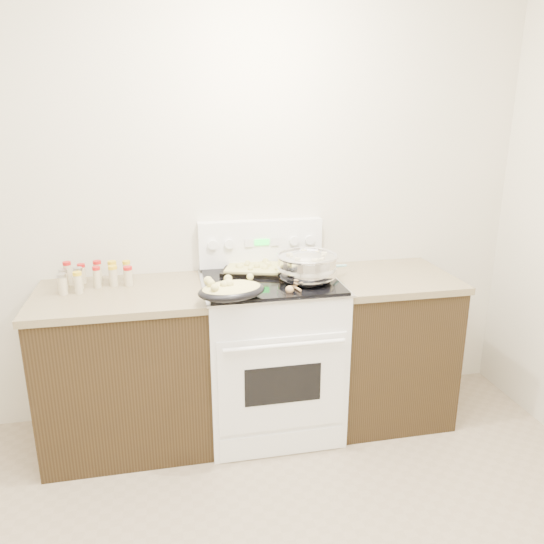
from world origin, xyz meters
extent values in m
cube|color=beige|center=(0.00, 1.77, 1.35)|extent=(4.00, 0.05, 2.70)
cube|color=black|center=(-0.48, 1.43, 0.44)|extent=(0.90, 0.64, 0.88)
cube|color=brown|center=(-0.48, 1.43, 0.90)|extent=(0.93, 0.67, 0.04)
cube|color=black|center=(1.08, 1.43, 0.44)|extent=(0.70, 0.64, 0.88)
cube|color=brown|center=(1.08, 1.43, 0.90)|extent=(0.73, 0.67, 0.04)
cube|color=white|center=(0.35, 1.42, 0.46)|extent=(0.76, 0.66, 0.92)
cube|color=white|center=(0.35, 1.08, 0.45)|extent=(0.70, 0.01, 0.55)
cube|color=black|center=(0.35, 1.08, 0.46)|extent=(0.42, 0.01, 0.22)
cylinder|color=white|center=(0.35, 1.04, 0.70)|extent=(0.65, 0.02, 0.02)
cube|color=white|center=(0.35, 1.09, 0.08)|extent=(0.70, 0.01, 0.14)
cube|color=silver|center=(0.35, 1.42, 0.93)|extent=(0.78, 0.68, 0.01)
cube|color=black|center=(0.35, 1.42, 0.94)|extent=(0.74, 0.64, 0.01)
cube|color=white|center=(0.35, 1.72, 1.08)|extent=(0.76, 0.07, 0.28)
cylinder|color=white|center=(0.05, 1.67, 1.10)|extent=(0.06, 0.02, 0.06)
cylinder|color=white|center=(0.15, 1.67, 1.10)|extent=(0.06, 0.02, 0.06)
cylinder|color=white|center=(0.55, 1.67, 1.10)|extent=(0.06, 0.02, 0.06)
cylinder|color=white|center=(0.65, 1.67, 1.10)|extent=(0.06, 0.02, 0.06)
cube|color=#19E533|center=(0.35, 1.67, 1.10)|extent=(0.09, 0.00, 0.04)
cube|color=silver|center=(0.27, 1.67, 1.10)|extent=(0.05, 0.00, 0.05)
cube|color=silver|center=(0.43, 1.67, 1.10)|extent=(0.05, 0.00, 0.05)
ellipsoid|color=silver|center=(0.54, 1.34, 1.01)|extent=(0.37, 0.37, 0.20)
cylinder|color=silver|center=(0.54, 1.34, 0.95)|extent=(0.19, 0.19, 0.01)
torus|color=silver|center=(0.54, 1.34, 1.09)|extent=(0.35, 0.35, 0.02)
cylinder|color=silver|center=(0.54, 1.34, 1.03)|extent=(0.32, 0.32, 0.11)
cylinder|color=brown|center=(0.54, 1.34, 1.08)|extent=(0.30, 0.30, 0.00)
cube|color=#BFB58D|center=(0.55, 1.23, 1.09)|extent=(0.04, 0.04, 0.03)
cube|color=#BFB58D|center=(0.65, 1.36, 1.09)|extent=(0.04, 0.04, 0.03)
cube|color=#BFB58D|center=(0.60, 1.36, 1.09)|extent=(0.04, 0.04, 0.03)
cube|color=#BFB58D|center=(0.62, 1.40, 1.09)|extent=(0.03, 0.03, 0.02)
cube|color=#BFB58D|center=(0.45, 1.37, 1.09)|extent=(0.04, 0.04, 0.03)
cube|color=#BFB58D|center=(0.53, 1.37, 1.09)|extent=(0.03, 0.03, 0.02)
cube|color=#BFB58D|center=(0.54, 1.31, 1.09)|extent=(0.03, 0.03, 0.02)
cube|color=#BFB58D|center=(0.61, 1.31, 1.09)|extent=(0.04, 0.04, 0.03)
cube|color=#BFB58D|center=(0.60, 1.25, 1.09)|extent=(0.03, 0.03, 0.02)
cube|color=#BFB58D|center=(0.61, 1.27, 1.09)|extent=(0.03, 0.03, 0.02)
cube|color=#BFB58D|center=(0.55, 1.44, 1.09)|extent=(0.04, 0.04, 0.03)
cube|color=#BFB58D|center=(0.46, 1.34, 1.09)|extent=(0.04, 0.04, 0.03)
cube|color=#BFB58D|center=(0.56, 1.32, 1.09)|extent=(0.03, 0.03, 0.02)
cube|color=#BFB58D|center=(0.56, 1.24, 1.09)|extent=(0.03, 0.03, 0.03)
cube|color=#BFB58D|center=(0.55, 1.41, 1.09)|extent=(0.04, 0.04, 0.03)
cube|color=#BFB58D|center=(0.48, 1.28, 1.09)|extent=(0.04, 0.04, 0.03)
ellipsoid|color=black|center=(0.09, 1.14, 0.98)|extent=(0.40, 0.32, 0.08)
ellipsoid|color=#D6CC72|center=(0.09, 1.14, 1.00)|extent=(0.36, 0.29, 0.06)
sphere|color=#D6CC72|center=(-0.02, 1.20, 1.03)|extent=(0.05, 0.05, 0.05)
sphere|color=#D6CC72|center=(0.05, 1.12, 1.03)|extent=(0.04, 0.04, 0.04)
sphere|color=#D6CC72|center=(-0.01, 1.14, 1.03)|extent=(0.04, 0.04, 0.04)
sphere|color=#D6CC72|center=(0.20, 1.22, 1.03)|extent=(0.04, 0.04, 0.04)
sphere|color=#D6CC72|center=(0.08, 1.20, 1.03)|extent=(0.04, 0.04, 0.04)
sphere|color=#D6CC72|center=(0.00, 1.08, 1.03)|extent=(0.04, 0.04, 0.04)
sphere|color=#D6CC72|center=(0.08, 1.12, 1.03)|extent=(0.05, 0.05, 0.05)
sphere|color=#D6CC72|center=(0.05, 1.11, 1.03)|extent=(0.04, 0.04, 0.04)
cube|color=black|center=(0.31, 1.58, 0.95)|extent=(0.48, 0.40, 0.02)
cube|color=#D6CC72|center=(0.31, 1.58, 0.97)|extent=(0.43, 0.35, 0.02)
sphere|color=#D6CC72|center=(0.25, 1.61, 0.98)|extent=(0.03, 0.03, 0.03)
sphere|color=#D6CC72|center=(0.25, 1.64, 0.98)|extent=(0.03, 0.03, 0.03)
sphere|color=#D6CC72|center=(0.25, 1.52, 0.98)|extent=(0.03, 0.03, 0.03)
sphere|color=#D6CC72|center=(0.19, 1.59, 0.98)|extent=(0.04, 0.04, 0.04)
sphere|color=#D6CC72|center=(0.40, 1.49, 0.98)|extent=(0.03, 0.03, 0.03)
sphere|color=#D6CC72|center=(0.37, 1.67, 0.98)|extent=(0.04, 0.04, 0.04)
sphere|color=#D6CC72|center=(0.37, 1.58, 0.98)|extent=(0.04, 0.04, 0.04)
sphere|color=#D6CC72|center=(0.20, 1.58, 0.98)|extent=(0.04, 0.04, 0.04)
sphere|color=#D6CC72|center=(0.34, 1.53, 0.98)|extent=(0.04, 0.04, 0.04)
sphere|color=#D6CC72|center=(0.30, 1.56, 0.98)|extent=(0.04, 0.04, 0.04)
cylinder|color=tan|center=(0.43, 1.29, 0.95)|extent=(0.07, 0.24, 0.01)
sphere|color=tan|center=(0.41, 1.18, 0.96)|extent=(0.04, 0.04, 0.04)
sphere|color=#A0E9EF|center=(0.65, 1.34, 0.97)|extent=(0.08, 0.08, 0.08)
cylinder|color=#A0E9EF|center=(0.73, 1.41, 1.00)|extent=(0.20, 0.19, 0.07)
cylinder|color=#BFB28C|center=(-0.77, 1.63, 0.98)|extent=(0.04, 0.04, 0.11)
cylinder|color=#B21414|center=(-0.77, 1.63, 1.04)|extent=(0.04, 0.04, 0.02)
cylinder|color=#BFB28C|center=(-0.70, 1.64, 0.97)|extent=(0.04, 0.04, 0.09)
cylinder|color=#B21414|center=(-0.70, 1.64, 1.02)|extent=(0.04, 0.04, 0.02)
cylinder|color=#BFB28C|center=(-0.61, 1.62, 0.98)|extent=(0.04, 0.04, 0.11)
cylinder|color=#B21414|center=(-0.61, 1.62, 1.04)|extent=(0.05, 0.05, 0.02)
cylinder|color=#BFB28C|center=(-0.53, 1.63, 0.97)|extent=(0.05, 0.05, 0.10)
cylinder|color=gold|center=(-0.53, 1.63, 1.03)|extent=(0.05, 0.05, 0.02)
cylinder|color=#BFB28C|center=(-0.45, 1.63, 0.97)|extent=(0.04, 0.04, 0.10)
cylinder|color=gold|center=(-0.45, 1.63, 1.03)|extent=(0.04, 0.04, 0.02)
cylinder|color=#BFB28C|center=(-0.78, 1.55, 0.97)|extent=(0.04, 0.04, 0.09)
cylinder|color=#B2B2B7|center=(-0.78, 1.55, 1.02)|extent=(0.05, 0.05, 0.02)
cylinder|color=#BFB28C|center=(-0.70, 1.53, 0.97)|extent=(0.05, 0.05, 0.10)
cylinder|color=#B2B2B7|center=(-0.70, 1.53, 1.03)|extent=(0.05, 0.05, 0.02)
cylinder|color=#BFB28C|center=(-0.60, 1.53, 0.97)|extent=(0.04, 0.04, 0.10)
cylinder|color=#B21414|center=(-0.60, 1.53, 1.03)|extent=(0.04, 0.04, 0.02)
cylinder|color=#BFB28C|center=(-0.52, 1.55, 0.97)|extent=(0.05, 0.05, 0.10)
cylinder|color=gold|center=(-0.52, 1.55, 1.03)|extent=(0.05, 0.05, 0.02)
cylinder|color=#BFB28C|center=(-0.44, 1.53, 0.97)|extent=(0.05, 0.05, 0.09)
cylinder|color=#B21414|center=(-0.44, 1.53, 1.02)|extent=(0.05, 0.05, 0.02)
cylinder|color=#BFB28C|center=(-0.77, 1.45, 0.97)|extent=(0.05, 0.05, 0.10)
cylinder|color=#B2B2B7|center=(-0.77, 1.45, 1.03)|extent=(0.05, 0.05, 0.02)
cylinder|color=#BFB28C|center=(-0.69, 1.46, 0.97)|extent=(0.04, 0.04, 0.10)
cylinder|color=gold|center=(-0.69, 1.46, 1.03)|extent=(0.05, 0.05, 0.02)
camera|label=1|loc=(-0.22, -1.39, 1.87)|focal=35.00mm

